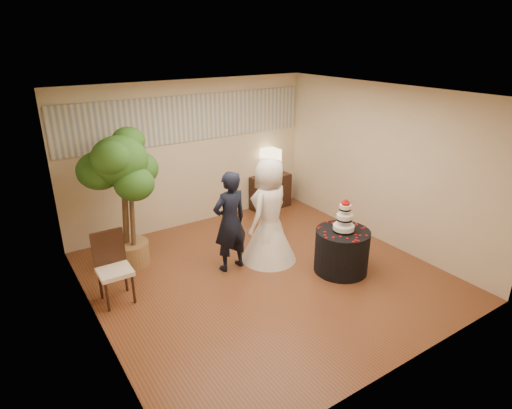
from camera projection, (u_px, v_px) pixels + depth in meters
floor at (265, 275)px, 6.76m from camera, size 5.00×5.00×0.00m
ceiling at (266, 94)px, 5.73m from camera, size 5.00×5.00×0.00m
wall_back at (192, 155)px, 8.19m from camera, size 5.00×0.06×2.80m
wall_front at (406, 263)px, 4.30m from camera, size 5.00×0.06×2.80m
wall_left at (88, 232)px, 4.97m from camera, size 0.06×5.00×2.80m
wall_right at (382, 165)px, 7.52m from camera, size 0.06×5.00×2.80m
mural_border at (190, 118)px, 7.91m from camera, size 4.90×0.02×0.85m
groom at (230, 222)px, 6.68m from camera, size 0.63×0.45×1.64m
bride at (269, 211)px, 6.95m from camera, size 1.22×1.22×1.76m
cake_table at (342, 251)px, 6.78m from camera, size 0.97×0.97×0.70m
wedding_cake at (345, 215)px, 6.55m from camera, size 0.34×0.34×0.53m
console at (270, 192)px, 9.29m from camera, size 0.90×0.45×0.73m
table_lamp at (271, 163)px, 9.05m from camera, size 0.33×0.33×0.58m
ficus_tree at (124, 200)px, 6.69m from camera, size 1.53×1.53×2.27m
side_chair at (114, 269)px, 5.93m from camera, size 0.47×0.49×1.02m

